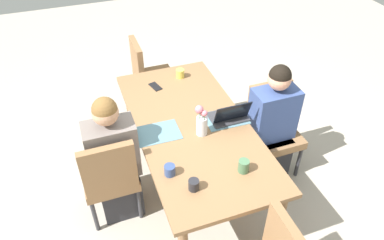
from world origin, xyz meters
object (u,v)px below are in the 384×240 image
at_px(person_far_left_near, 115,164).
at_px(chair_head_right_right_near, 149,73).
at_px(dining_table, 192,132).
at_px(coffee_mug_centre_right, 194,185).
at_px(coffee_mug_centre_left, 180,73).
at_px(flower_vase, 202,121).
at_px(person_near_left_mid, 271,128).
at_px(phone_black, 155,87).
at_px(chair_far_left_near, 110,175).
at_px(chair_near_left_mid, 272,124).
at_px(laptop_near_left_mid, 229,116).
at_px(coffee_mug_near_left, 170,170).
at_px(coffee_mug_near_right, 244,166).

xyz_separation_m(person_far_left_near, chair_head_right_right_near, (1.33, -0.63, -0.03)).
bearing_deg(dining_table, coffee_mug_centre_right, 161.20).
height_order(coffee_mug_centre_left, coffee_mug_centre_right, coffee_mug_centre_left).
bearing_deg(flower_vase, person_far_left_near, 80.73).
xyz_separation_m(person_near_left_mid, coffee_mug_centre_left, (0.78, 0.62, 0.27)).
height_order(person_near_left_mid, phone_black, person_near_left_mid).
relative_size(person_far_left_near, coffee_mug_centre_right, 14.52).
xyz_separation_m(dining_table, chair_head_right_right_near, (1.31, 0.06, -0.17)).
xyz_separation_m(chair_head_right_right_near, flower_vase, (-1.44, -0.09, 0.38)).
height_order(flower_vase, coffee_mug_centre_left, flower_vase).
bearing_deg(coffee_mug_centre_left, chair_far_left_near, 133.14).
height_order(chair_near_left_mid, chair_head_right_right_near, same).
height_order(laptop_near_left_mid, coffee_mug_near_left, laptop_near_left_mid).
bearing_deg(coffee_mug_centre_right, laptop_near_left_mid, -41.63).
relative_size(flower_vase, phone_black, 1.92).
relative_size(dining_table, coffee_mug_near_left, 23.53).
height_order(coffee_mug_near_left, phone_black, coffee_mug_near_left).
distance_m(coffee_mug_centre_left, phone_black, 0.30).
relative_size(chair_near_left_mid, phone_black, 6.00).
bearing_deg(chair_head_right_right_near, phone_black, 172.84).
xyz_separation_m(person_far_left_near, coffee_mug_centre_right, (-0.64, -0.46, 0.27)).
bearing_deg(coffee_mug_near_left, coffee_mug_centre_right, -148.39).
bearing_deg(coffee_mug_centre_left, person_near_left_mid, -141.86).
height_order(person_far_left_near, coffee_mug_centre_left, person_far_left_near).
distance_m(flower_vase, coffee_mug_centre_right, 0.59).
height_order(chair_near_left_mid, person_near_left_mid, person_near_left_mid).
height_order(chair_near_left_mid, flower_vase, flower_vase).
relative_size(dining_table, flower_vase, 6.65).
bearing_deg(coffee_mug_centre_right, chair_near_left_mid, -56.69).
relative_size(chair_far_left_near, coffee_mug_near_left, 11.09).
distance_m(chair_far_left_near, coffee_mug_near_right, 1.10).
relative_size(coffee_mug_centre_left, phone_black, 0.57).
xyz_separation_m(person_far_left_near, chair_near_left_mid, (0.04, -1.50, -0.03)).
relative_size(flower_vase, coffee_mug_centre_right, 3.49).
bearing_deg(person_far_left_near, coffee_mug_centre_left, -47.55).
distance_m(chair_near_left_mid, flower_vase, 0.89).
relative_size(chair_far_left_near, chair_near_left_mid, 1.00).
relative_size(person_near_left_mid, coffee_mug_centre_left, 14.02).
distance_m(flower_vase, coffee_mug_centre_left, 0.88).
height_order(person_near_left_mid, flower_vase, person_near_left_mid).
bearing_deg(chair_head_right_right_near, coffee_mug_near_left, 171.03).
xyz_separation_m(chair_far_left_near, person_far_left_near, (0.07, -0.06, 0.03)).
height_order(flower_vase, coffee_mug_centre_right, flower_vase).
xyz_separation_m(chair_far_left_near, coffee_mug_centre_right, (-0.57, -0.52, 0.29)).
bearing_deg(person_near_left_mid, flower_vase, 96.74).
xyz_separation_m(chair_far_left_near, flower_vase, (-0.04, -0.78, 0.38)).
relative_size(chair_head_right_right_near, coffee_mug_near_left, 11.09).
xyz_separation_m(chair_near_left_mid, coffee_mug_centre_right, (-0.68, 1.04, 0.29)).
xyz_separation_m(chair_far_left_near, coffee_mug_centre_left, (0.83, -0.88, 0.29)).
xyz_separation_m(chair_head_right_right_near, coffee_mug_centre_left, (-0.57, -0.20, 0.29)).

